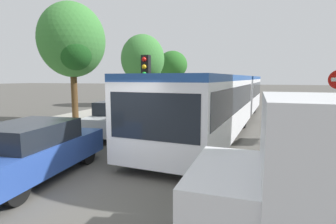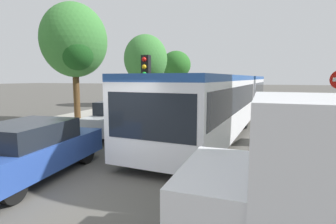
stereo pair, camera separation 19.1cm
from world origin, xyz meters
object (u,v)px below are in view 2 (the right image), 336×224
object	(u,v)px
queued_car_blue	(30,149)
tree_left_distant	(176,65)
articulated_bus	(225,97)
tree_left_mid	(75,42)
queued_car_silver	(124,117)
queued_car_black	(174,105)
tree_left_far	(146,59)
city_bus_rear	(216,86)
traffic_light	(146,79)
queued_car_white	(189,98)

from	to	relation	value
queued_car_blue	tree_left_distant	bearing A→B (deg)	5.43
articulated_bus	tree_left_mid	bearing A→B (deg)	-69.63
articulated_bus	queued_car_blue	world-z (taller)	articulated_bus
queued_car_silver	tree_left_distant	bearing A→B (deg)	7.18
queued_car_black	tree_left_far	world-z (taller)	tree_left_far
queued_car_black	queued_car_silver	bearing A→B (deg)	172.96
city_bus_rear	tree_left_far	world-z (taller)	tree_left_far
articulated_bus	queued_car_silver	size ratio (longest dim) A/B	4.00
queued_car_blue	queued_car_silver	world-z (taller)	queued_car_silver
articulated_bus	city_bus_rear	xyz separation A→B (m)	(-3.83, 24.25, -0.14)
traffic_light	tree_left_distant	world-z (taller)	tree_left_distant
traffic_light	tree_left_mid	distance (m)	6.39
articulated_bus	queued_car_black	xyz separation A→B (m)	(-3.59, 2.28, -0.79)
articulated_bus	traffic_light	xyz separation A→B (m)	(-2.56, -4.92, 0.98)
tree_left_mid	tree_left_distant	world-z (taller)	tree_left_mid
queued_car_white	tree_left_distant	size ratio (longest dim) A/B	0.72
tree_left_distant	city_bus_rear	bearing A→B (deg)	60.86
traffic_light	tree_left_distant	xyz separation A→B (m)	(-5.28, 21.98, 1.61)
articulated_bus	queued_car_blue	distance (m)	10.18
queued_car_white	tree_left_mid	size ratio (longest dim) A/B	0.64
queued_car_blue	articulated_bus	bearing A→B (deg)	-25.59
articulated_bus	tree_left_far	distance (m)	11.46
tree_left_mid	tree_left_distant	bearing A→B (deg)	89.67
queued_car_white	traffic_light	xyz separation A→B (m)	(1.41, -13.01, 1.77)
tree_left_far	queued_car_silver	bearing A→B (deg)	-71.55
city_bus_rear	queued_car_black	xyz separation A→B (m)	(0.24, -21.96, -0.64)
city_bus_rear	queued_car_blue	bearing A→B (deg)	-175.66
city_bus_rear	tree_left_distant	xyz separation A→B (m)	(-4.01, -7.19, 2.73)
city_bus_rear	queued_car_white	bearing A→B (deg)	-176.04
city_bus_rear	queued_car_black	size ratio (longest dim) A/B	2.64
articulated_bus	city_bus_rear	bearing A→B (deg)	-165.47
queued_car_blue	tree_left_mid	xyz separation A→B (m)	(-4.07, 7.27, 3.73)
traffic_light	queued_car_white	bearing A→B (deg)	-168.85
queued_car_black	queued_car_white	distance (m)	5.82
articulated_bus	tree_left_distant	xyz separation A→B (m)	(-7.84, 17.06, 2.59)
queued_car_black	tree_left_mid	world-z (taller)	tree_left_mid
queued_car_blue	tree_left_far	bearing A→B (deg)	10.27
city_bus_rear	queued_car_white	world-z (taller)	city_bus_rear
queued_car_black	tree_left_distant	distance (m)	15.74
queued_car_silver	queued_car_black	bearing A→B (deg)	-7.04
queued_car_silver	tree_left_distant	world-z (taller)	tree_left_distant
queued_car_white	tree_left_distant	bearing A→B (deg)	20.28
queued_car_silver	queued_car_black	world-z (taller)	queued_car_silver
queued_car_black	tree_left_mid	distance (m)	7.22
city_bus_rear	articulated_bus	bearing A→B (deg)	-166.59
queued_car_blue	traffic_light	world-z (taller)	traffic_light
queued_car_blue	queued_car_black	size ratio (longest dim) A/B	0.99
articulated_bus	queued_car_blue	xyz separation A→B (m)	(-3.88, -9.37, -0.80)
city_bus_rear	tree_left_mid	size ratio (longest dim) A/B	1.71
queued_car_white	traffic_light	bearing A→B (deg)	-176.91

